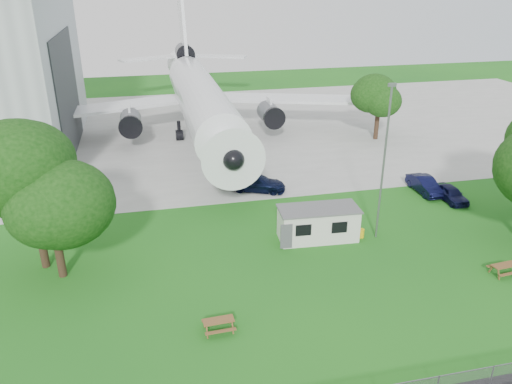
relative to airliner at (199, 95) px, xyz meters
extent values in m
plane|color=#277B1C|center=(2.00, -35.86, -5.27)|extent=(160.00, 160.00, 0.00)
cube|color=#B7B7B2|center=(2.00, 2.14, -5.25)|extent=(120.00, 46.00, 0.03)
cube|color=#2D3033|center=(-14.93, -2.86, 1.48)|extent=(0.16, 16.00, 12.96)
cylinder|color=white|center=(0.00, -1.86, -0.17)|extent=(5.40, 34.00, 5.40)
cone|color=white|center=(0.00, -20.86, -0.17)|extent=(5.40, 5.50, 5.40)
cone|color=white|center=(0.00, 19.14, 0.63)|extent=(4.86, 9.00, 4.86)
cube|color=white|center=(-12.50, 1.34, -1.37)|extent=(21.36, 10.77, 0.36)
cube|color=white|center=(12.50, 1.34, -1.37)|extent=(21.36, 10.77, 0.36)
cube|color=white|center=(0.00, 19.14, 6.33)|extent=(0.46, 9.96, 12.17)
cylinder|color=#515459|center=(-8.50, -2.36, -2.27)|extent=(2.50, 4.20, 2.50)
cylinder|color=#515459|center=(8.50, -2.36, -2.27)|extent=(2.50, 4.20, 2.50)
cylinder|color=#515459|center=(0.00, 18.14, 2.63)|extent=(2.60, 4.50, 2.60)
cylinder|color=black|center=(0.00, -17.36, -4.07)|extent=(0.36, 0.36, 2.40)
cylinder|color=black|center=(-2.80, -0.86, -4.07)|extent=(0.44, 0.44, 2.40)
cylinder|color=black|center=(2.80, -0.86, -4.07)|extent=(0.44, 0.44, 2.40)
cube|color=silver|center=(5.61, -28.85, -4.02)|extent=(6.14, 2.85, 2.50)
cube|color=#59595B|center=(5.61, -28.85, -2.71)|extent=(6.35, 3.06, 0.12)
cylinder|color=gold|center=(9.01, -29.45, -4.92)|extent=(0.50, 0.50, 0.70)
cylinder|color=slate|center=(10.20, -29.66, 0.73)|extent=(0.16, 0.16, 12.00)
cylinder|color=#382619|center=(-14.54, -28.48, -3.04)|extent=(0.56, 0.56, 4.46)
sphere|color=#275718|center=(-14.54, -28.48, 2.42)|extent=(8.01, 8.01, 8.01)
cylinder|color=#382619|center=(-13.22, -30.01, -3.58)|extent=(0.56, 0.56, 3.37)
sphere|color=#275718|center=(-13.22, -30.01, 0.54)|extent=(7.22, 7.22, 7.22)
cylinder|color=#382619|center=(21.27, -6.02, -3.76)|extent=(0.56, 0.56, 3.01)
sphere|color=#275718|center=(21.27, -6.02, -0.08)|extent=(5.44, 5.44, 5.44)
imported|color=black|center=(19.79, -24.86, -4.57)|extent=(1.67, 4.11, 1.40)
imported|color=black|center=(18.46, -22.60, -4.51)|extent=(1.67, 4.63, 1.52)
imported|color=black|center=(3.09, -18.65, -4.49)|extent=(5.82, 4.07, 1.56)
camera|label=1|loc=(-6.70, -61.37, 13.80)|focal=35.00mm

